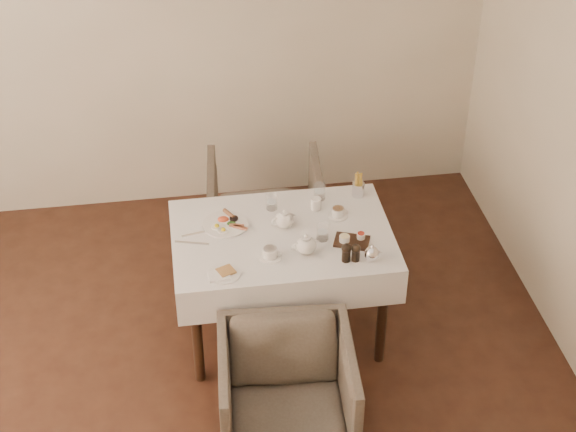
% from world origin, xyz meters
% --- Properties ---
extents(table, '(1.28, 0.88, 0.75)m').
position_xyz_m(table, '(0.58, 0.91, 0.64)').
color(table, black).
rests_on(table, ground).
extents(armchair_near, '(0.75, 0.77, 0.66)m').
position_xyz_m(armchair_near, '(0.48, 0.06, 0.33)').
color(armchair_near, '#4C4237').
rests_on(armchair_near, ground).
extents(armchair_far, '(0.82, 0.84, 0.71)m').
position_xyz_m(armchair_far, '(0.58, 1.70, 0.35)').
color(armchair_far, '#4C4237').
rests_on(armchair_far, ground).
extents(breakfast_plate, '(0.27, 0.27, 0.03)m').
position_xyz_m(breakfast_plate, '(0.27, 1.05, 0.76)').
color(breakfast_plate, white).
rests_on(breakfast_plate, table).
extents(side_plate, '(0.18, 0.18, 0.02)m').
position_xyz_m(side_plate, '(0.21, 0.59, 0.76)').
color(side_plate, white).
rests_on(side_plate, table).
extents(teapot_centre, '(0.18, 0.16, 0.12)m').
position_xyz_m(teapot_centre, '(0.61, 0.98, 0.82)').
color(teapot_centre, white).
rests_on(teapot_centre, table).
extents(teapot_front, '(0.19, 0.16, 0.13)m').
position_xyz_m(teapot_front, '(0.69, 0.72, 0.82)').
color(teapot_front, white).
rests_on(teapot_front, table).
extents(creamer, '(0.08, 0.08, 0.07)m').
position_xyz_m(creamer, '(0.82, 1.13, 0.79)').
color(creamer, white).
rests_on(creamer, table).
extents(teacup_near, '(0.13, 0.13, 0.06)m').
position_xyz_m(teacup_near, '(0.49, 0.71, 0.78)').
color(teacup_near, white).
rests_on(teacup_near, table).
extents(teacup_far, '(0.12, 0.12, 0.06)m').
position_xyz_m(teacup_far, '(0.94, 1.04, 0.78)').
color(teacup_far, white).
rests_on(teacup_far, table).
extents(glass_left, '(0.09, 0.09, 0.10)m').
position_xyz_m(glass_left, '(0.56, 1.18, 0.80)').
color(glass_left, silver).
rests_on(glass_left, table).
extents(glass_mid, '(0.09, 0.09, 0.10)m').
position_xyz_m(glass_mid, '(0.81, 0.83, 0.80)').
color(glass_mid, silver).
rests_on(glass_mid, table).
extents(glass_right, '(0.09, 0.09, 0.10)m').
position_xyz_m(glass_right, '(0.86, 1.24, 0.81)').
color(glass_right, silver).
rests_on(glass_right, table).
extents(condiment_board, '(0.23, 0.19, 0.05)m').
position_xyz_m(condiment_board, '(0.97, 0.77, 0.77)').
color(condiment_board, black).
rests_on(condiment_board, table).
extents(pepper_mill_left, '(0.07, 0.07, 0.12)m').
position_xyz_m(pepper_mill_left, '(0.90, 0.61, 0.81)').
color(pepper_mill_left, black).
rests_on(pepper_mill_left, table).
extents(pepper_mill_right, '(0.07, 0.07, 0.11)m').
position_xyz_m(pepper_mill_right, '(0.95, 0.61, 0.81)').
color(pepper_mill_right, black).
rests_on(pepper_mill_right, table).
extents(silver_pot, '(0.12, 0.10, 0.11)m').
position_xyz_m(silver_pot, '(1.04, 0.59, 0.81)').
color(silver_pot, white).
rests_on(silver_pot, table).
extents(fries_cup, '(0.08, 0.08, 0.16)m').
position_xyz_m(fries_cup, '(1.10, 1.24, 0.83)').
color(fries_cup, silver).
rests_on(fries_cup, table).
extents(cutlery_fork, '(0.21, 0.06, 0.00)m').
position_xyz_m(cutlery_fork, '(0.11, 0.99, 0.76)').
color(cutlery_fork, silver).
rests_on(cutlery_fork, table).
extents(cutlery_knife, '(0.20, 0.07, 0.00)m').
position_xyz_m(cutlery_knife, '(0.06, 0.90, 0.76)').
color(cutlery_knife, silver).
rests_on(cutlery_knife, table).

